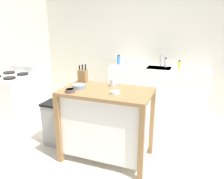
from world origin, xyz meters
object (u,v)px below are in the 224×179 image
Objects in this scene: kitchen_island at (106,121)px; bowl_stoneware_deep at (79,86)px; bowl_ceramic_wide at (115,92)px; knife_block at (83,76)px; bottle_spray_cleaner at (179,65)px; bottle_hand_soap at (119,60)px; bowl_ceramic_small at (70,90)px; trash_bin at (57,123)px; drinking_cup at (113,83)px; bottle_dish_soap at (166,63)px; sink_faucet at (161,60)px; stove at (13,102)px.

bowl_stoneware_deep reaches higher than kitchen_island.
bowl_ceramic_wide is (0.15, -0.10, 0.42)m from kitchen_island.
knife_block is at bearing 152.64° from kitchen_island.
bottle_hand_soap reaches higher than bottle_spray_cleaner.
kitchen_island is 0.60m from bowl_ceramic_small.
bowl_ceramic_small is 0.81m from trash_bin.
bowl_ceramic_wide is (0.51, 0.13, -0.00)m from bowl_ceramic_small.
drinking_cup is 1.74m from bottle_dish_soap.
bottle_dish_soap is at bearing 68.74° from bowl_ceramic_small.
bowl_ceramic_small is 0.52× the size of sink_faucet.
bowl_ceramic_wide is at bearing -28.90° from knife_block.
knife_block is at bearing 174.92° from drinking_cup.
knife_block is 1.87m from bottle_spray_cleaner.
sink_faucet is 0.41m from bottle_spray_cleaner.
bottle_spray_cleaner is (1.05, 1.75, 0.02)m from bowl_stoneware_deep.
kitchen_island is at bearing -100.50° from sink_faucet.
bowl_stoneware_deep is 0.43m from drinking_cup.
knife_block is at bearing -127.46° from bottle_spray_cleaner.
bowl_ceramic_wide is at bearing -107.42° from bottle_spray_cleaner.
bowl_stoneware_deep is 0.26× the size of trash_bin.
kitchen_island is at bearing -5.46° from trash_bin.
stove reaches higher than trash_bin.
bottle_spray_cleaner reaches higher than bowl_stoneware_deep.
drinking_cup is 1.04m from trash_bin.
bottle_dish_soap reaches higher than bottle_spray_cleaner.
bottle_spray_cleaner is at bearing -4.21° from bottle_hand_soap.
bowl_ceramic_small is 2.24m from bottle_dish_soap.
kitchen_island is 1.73× the size of trash_bin.
bowl_ceramic_small is 0.69× the size of bowl_stoneware_deep.
kitchen_island is 12.19× the size of drinking_cup.
trash_bin is 2.27m from bottle_dish_soap.
bottle_hand_soap is 0.19× the size of stove.
bowl_stoneware_deep is 0.49m from bowl_ceramic_wide.
bowl_ceramic_small is (-0.36, -0.22, 0.43)m from kitchen_island.
knife_block is 0.45m from bowl_ceramic_small.
bottle_hand_soap reaches higher than stove.
kitchen_island is 0.81m from trash_bin.
knife_block is 1.50× the size of bottle_spray_cleaner.
kitchen_island is 1.99m from sink_faucet.
bowl_ceramic_small is at bearing -87.46° from bottle_hand_soap.
bowl_stoneware_deep is at bearing -112.42° from bottle_dish_soap.
sink_faucet reaches higher than bottle_spray_cleaner.
bowl_stoneware_deep is (0.09, -0.27, -0.06)m from knife_block.
bottle_hand_soap is at bearing 78.94° from trash_bin.
knife_block is 1.30× the size of bottle_hand_soap.
kitchen_island is 1.90m from bottle_hand_soap.
drinking_cup is at bearing 46.79° from bowl_ceramic_small.
sink_faucet reaches higher than bowl_ceramic_small.
bowl_ceramic_wide is 1.98m from bottle_dish_soap.
drinking_cup reaches higher than kitchen_island.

